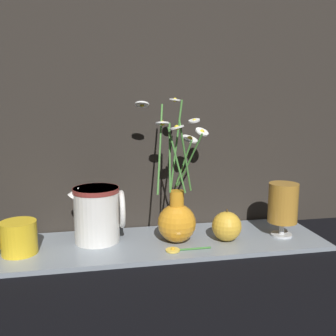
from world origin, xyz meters
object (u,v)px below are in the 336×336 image
object	(u,v)px
yellow_mug	(18,238)
orange_fruit	(227,226)
vase_with_flowers	(177,216)
tea_glass	(283,204)
ceramic_pitcher	(98,212)

from	to	relation	value
yellow_mug	orange_fruit	distance (m)	0.54
vase_with_flowers	yellow_mug	world-z (taller)	vase_with_flowers
tea_glass	orange_fruit	world-z (taller)	tea_glass
ceramic_pitcher	vase_with_flowers	bearing A→B (deg)	-12.25
vase_with_flowers	ceramic_pitcher	world-z (taller)	vase_with_flowers
tea_glass	orange_fruit	size ratio (longest dim) A/B	1.71
yellow_mug	ceramic_pitcher	bearing A→B (deg)	14.11
ceramic_pitcher	tea_glass	size ratio (longest dim) A/B	1.06
ceramic_pitcher	orange_fruit	world-z (taller)	ceramic_pitcher
ceramic_pitcher	orange_fruit	xyz separation A→B (m)	(0.34, -0.06, -0.04)
yellow_mug	orange_fruit	bearing A→B (deg)	-1.55
tea_glass	orange_fruit	distance (m)	0.17
ceramic_pitcher	tea_glass	distance (m)	0.51
vase_with_flowers	yellow_mug	xyz separation A→B (m)	(-0.40, -0.00, -0.03)
ceramic_pitcher	orange_fruit	size ratio (longest dim) A/B	1.81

